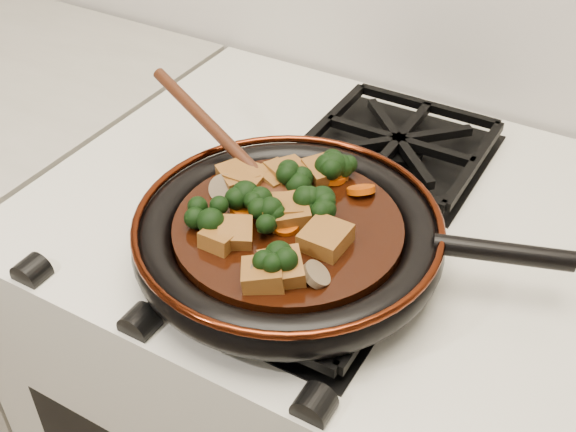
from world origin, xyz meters
The scene contains 35 objects.
stove centered at (0.00, 1.69, 0.45)m, with size 0.76×0.60×0.90m, color beige.
burner_grate_front centered at (0.00, 1.55, 0.91)m, with size 0.23×0.23×0.03m, color black, non-canonical shape.
burner_grate_back centered at (0.00, 1.83, 0.91)m, with size 0.23×0.23×0.03m, color black, non-canonical shape.
skillet centered at (-0.02, 1.57, 0.94)m, with size 0.45×0.33×0.05m.
braising_sauce centered at (-0.02, 1.57, 0.95)m, with size 0.25×0.25×0.02m, color black.
tofu_cube_0 centered at (-0.02, 1.66, 0.97)m, with size 0.04×0.04×0.02m, color brown.
tofu_cube_1 centered at (0.03, 1.55, 0.97)m, with size 0.04×0.05×0.02m, color brown.
tofu_cube_2 centered at (0.02, 1.49, 0.97)m, with size 0.04×0.04×0.02m, color brown.
tofu_cube_3 centered at (-0.03, 1.57, 0.97)m, with size 0.04×0.04×0.02m, color brown.
tofu_cube_4 centered at (-0.09, 1.60, 0.97)m, with size 0.04×0.04×0.02m, color brown.
tofu_cube_5 centered at (-0.02, 1.57, 0.97)m, with size 0.04×0.05×0.02m, color brown.
tofu_cube_6 centered at (-0.10, 1.60, 0.97)m, with size 0.04×0.04×0.02m, color brown.
tofu_cube_7 centered at (-0.06, 1.50, 0.97)m, with size 0.04×0.03×0.02m, color brown.
tofu_cube_8 centered at (-0.06, 1.63, 0.97)m, with size 0.04×0.04×0.02m, color brown.
tofu_cube_9 centered at (-0.07, 1.62, 0.97)m, with size 0.04×0.04×0.02m, color brown.
tofu_cube_10 centered at (0.01, 1.48, 0.97)m, with size 0.04×0.04×0.02m, color brown.
tofu_cube_11 centered at (-0.05, 1.52, 0.97)m, with size 0.04×0.04×0.02m, color brown.
broccoli_floret_0 centered at (-0.04, 1.54, 0.97)m, with size 0.05×0.05×0.05m, color black, non-canonical shape.
broccoli_floret_1 centered at (0.01, 1.59, 0.97)m, with size 0.05×0.05×0.05m, color black, non-canonical shape.
broccoli_floret_2 centered at (-0.06, 1.57, 0.97)m, with size 0.06×0.06×0.05m, color black, non-canonical shape.
broccoli_floret_3 centered at (-0.01, 1.66, 0.97)m, with size 0.06×0.06×0.06m, color black, non-canonical shape.
broccoli_floret_4 centered at (-0.09, 1.52, 0.97)m, with size 0.06×0.06×0.06m, color black, non-canonical shape.
broccoli_floret_5 centered at (-0.04, 1.62, 0.97)m, with size 0.06×0.06×0.06m, color black, non-canonical shape.
broccoli_floret_6 centered at (0.01, 1.49, 0.97)m, with size 0.06×0.06×0.06m, color black, non-canonical shape.
broccoli_floret_7 centered at (0.00, 1.59, 0.97)m, with size 0.06×0.06×0.05m, color black, non-canonical shape.
carrot_coin_0 centered at (-0.07, 1.63, 0.96)m, with size 0.03×0.03×0.01m, color #BD4305.
carrot_coin_1 centered at (-0.05, 1.65, 0.96)m, with size 0.03×0.03×0.01m, color #BD4305.
carrot_coin_2 centered at (0.03, 1.65, 0.96)m, with size 0.03×0.03×0.01m, color #BD4305.
carrot_coin_3 centered at (-0.07, 1.56, 0.96)m, with size 0.03×0.03×0.01m, color #BD4305.
carrot_coin_4 centered at (-0.02, 1.56, 0.96)m, with size 0.03×0.03×0.01m, color #BD4305.
carrot_coin_5 centered at (-0.01, 1.66, 0.96)m, with size 0.03×0.03×0.01m, color #BD4305.
mushroom_slice_0 centered at (0.05, 1.51, 0.97)m, with size 0.03×0.03×0.01m, color brown.
mushroom_slice_1 centered at (0.01, 1.48, 0.97)m, with size 0.03×0.03×0.01m, color brown.
mushroom_slice_2 centered at (-0.11, 1.58, 0.97)m, with size 0.03×0.03×0.01m, color brown.
wooden_spoon centered at (-0.12, 1.62, 0.98)m, with size 0.15×0.07×0.23m.
Camera 1 is at (0.28, 1.05, 1.45)m, focal length 45.00 mm.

